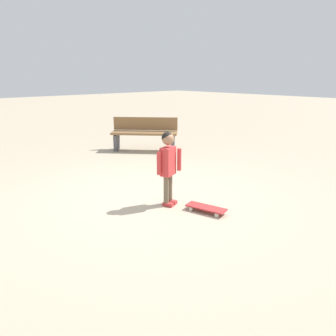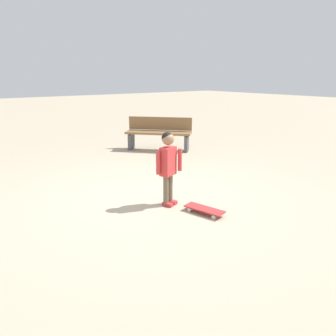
# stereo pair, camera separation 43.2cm
# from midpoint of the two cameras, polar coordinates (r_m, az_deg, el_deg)

# --- Properties ---
(ground_plane) EXTENTS (50.00, 50.00, 0.00)m
(ground_plane) POSITION_cam_midpoint_polar(r_m,az_deg,el_deg) (5.05, -0.39, -5.10)
(ground_plane) COLOR tan
(child_person) EXTENTS (0.41, 0.24, 1.06)m
(child_person) POSITION_cam_midpoint_polar(r_m,az_deg,el_deg) (4.57, 2.72, 1.24)
(child_person) COLOR brown
(child_person) RESTS_ON ground
(skateboard) EXTENTS (0.32, 0.59, 0.07)m
(skateboard) POSITION_cam_midpoint_polar(r_m,az_deg,el_deg) (4.51, 9.10, -7.18)
(skateboard) COLOR #B22D2D
(skateboard) RESTS_ON ground
(street_bench) EXTENTS (1.41, 1.48, 0.80)m
(street_bench) POSITION_cam_midpoint_polar(r_m,az_deg,el_deg) (8.14, -0.06, 6.10)
(street_bench) COLOR brown
(street_bench) RESTS_ON ground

